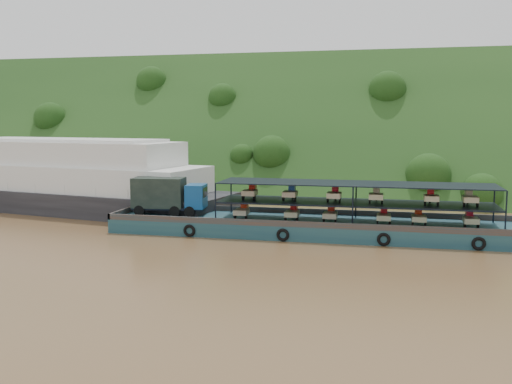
# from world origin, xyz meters

# --- Properties ---
(ground) EXTENTS (160.00, 160.00, 0.00)m
(ground) POSITION_xyz_m (0.00, 0.00, 0.00)
(ground) COLOR brown
(ground) RESTS_ON ground
(hillside) EXTENTS (140.00, 39.60, 39.60)m
(hillside) POSITION_xyz_m (0.00, 36.00, 0.00)
(hillside) COLOR #193714
(hillside) RESTS_ON ground
(cargo_barge) EXTENTS (35.00, 7.18, 4.59)m
(cargo_barge) POSITION_xyz_m (2.54, 0.34, 1.14)
(cargo_barge) COLOR #153849
(cargo_barge) RESTS_ON ground
(passenger_ferry) EXTENTS (39.73, 16.51, 7.82)m
(passenger_ferry) POSITION_xyz_m (-24.94, 8.30, 3.39)
(passenger_ferry) COLOR black
(passenger_ferry) RESTS_ON ground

